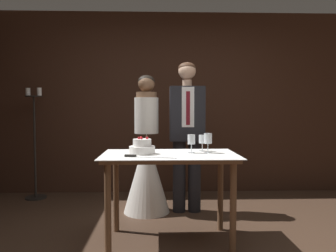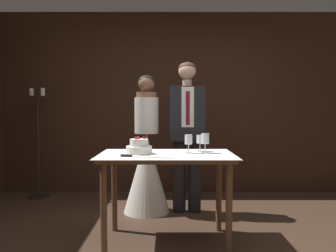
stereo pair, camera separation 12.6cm
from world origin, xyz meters
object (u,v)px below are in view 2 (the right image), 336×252
bride (148,162)px  wine_glass_near (201,140)px  wine_glass_far (190,140)px  candle_stand (40,149)px  cake_knife (138,156)px  wine_glass_middle (207,140)px  groom (188,129)px  cake_table (168,166)px  tiered_cake (140,147)px

bride → wine_glass_near: bearing=-51.6°
wine_glass_far → candle_stand: bearing=143.3°
bride → cake_knife: bearing=-90.9°
wine_glass_near → candle_stand: bearing=147.2°
candle_stand → wine_glass_far: bearing=-36.7°
cake_knife → bride: (0.02, 1.08, -0.23)m
wine_glass_far → bride: (-0.44, 0.83, -0.34)m
wine_glass_near → wine_glass_middle: wine_glass_middle is taller
cake_knife → candle_stand: 2.30m
wine_glass_near → bride: (-0.56, 0.70, -0.33)m
cake_knife → candle_stand: (-1.51, 1.73, -0.14)m
bride → groom: size_ratio=0.91×
cake_knife → wine_glass_near: (0.58, 0.38, 0.10)m
cake_table → wine_glass_near: wine_glass_near is taller
tiered_cake → wine_glass_middle: bearing=4.4°
wine_glass_middle → candle_stand: (-2.12, 1.47, -0.26)m
tiered_cake → candle_stand: candle_stand is taller
cake_knife → wine_glass_middle: (0.61, 0.26, 0.12)m
groom → bride: bearing=179.9°
candle_stand → wine_glass_middle: bearing=-34.7°
tiered_cake → bride: size_ratio=0.15×
wine_glass_middle → groom: groom is taller
cake_table → tiered_cake: 0.30m
bride → groom: groom is taller
tiered_cake → groom: 1.01m
cake_table → tiered_cake: bearing=178.1°
groom → tiered_cake: bearing=-119.1°
wine_glass_near → wine_glass_far: 0.17m
cake_knife → candle_stand: size_ratio=0.29×
cake_knife → wine_glass_near: 0.70m
wine_glass_far → wine_glass_middle: bearing=-0.4°
tiered_cake → wine_glass_near: size_ratio=1.48×
cake_knife → bride: size_ratio=0.27×
cake_table → wine_glass_middle: (0.36, 0.05, 0.24)m
wine_glass_near → cake_knife: bearing=-146.8°
cake_knife → wine_glass_middle: size_ratio=2.41×
wine_glass_near → groom: 0.71m
wine_glass_far → tiered_cake: bearing=-173.9°
cake_table → bride: size_ratio=0.76×
bride → tiered_cake: bearing=-90.8°
cake_knife → wine_glass_far: 0.54m
wine_glass_far → bride: bearing=118.0°
wine_glass_near → wine_glass_middle: size_ratio=0.87×
wine_glass_middle → cake_table: bearing=-171.2°
candle_stand → bride: bearing=-22.8°
cake_table → wine_glass_middle: size_ratio=6.67×
bride → groom: 0.62m
wine_glass_far → bride: bride is taller
cake_table → tiered_cake: size_ratio=5.19×
wine_glass_near → groom: (-0.08, 0.70, 0.06)m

